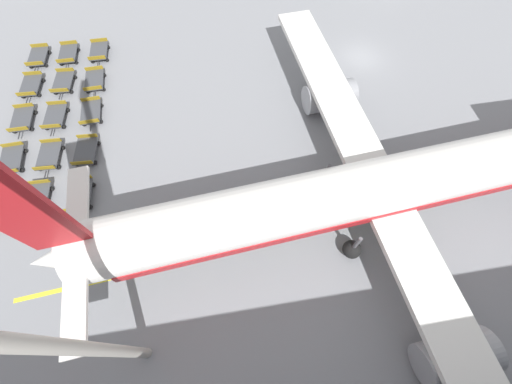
{
  "coord_description": "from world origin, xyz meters",
  "views": [
    {
      "loc": [
        23.69,
        -13.92,
        20.29
      ],
      "look_at": [
        13.92,
        -12.37,
        1.93
      ],
      "focal_mm": 22.0,
      "sensor_mm": 36.0,
      "label": 1
    }
  ],
  "objects_px": {
    "baggage_dolly_row_mid_a_col_b": "(64,82)",
    "baggage_dolly_row_mid_b_col_b": "(95,81)",
    "baggage_dolly_row_near_col_d": "(12,160)",
    "baggage_dolly_row_mid_b_col_c": "(91,112)",
    "baggage_dolly_row_mid_a_col_e": "(37,199)",
    "baggage_dolly_row_mid_b_col_a": "(99,51)",
    "baggage_dolly_row_near_col_c": "(23,119)",
    "baggage_dolly_row_mid_a_col_c": "(55,117)",
    "baggage_dolly_row_near_col_a": "(38,57)",
    "baggage_dolly_row_near_col_b": "(31,86)",
    "airplane": "(399,183)",
    "baggage_dolly_row_mid_a_col_d": "(49,156)",
    "baggage_dolly_row_mid_b_col_d": "(86,151)",
    "baggage_dolly_row_mid_a_col_a": "(68,54)",
    "baggage_dolly_row_mid_b_col_e": "(80,195)"
  },
  "relations": [
    {
      "from": "baggage_dolly_row_near_col_a",
      "to": "baggage_dolly_row_mid_a_col_e",
      "type": "height_order",
      "value": "same"
    },
    {
      "from": "baggage_dolly_row_mid_a_col_b",
      "to": "baggage_dolly_row_mid_b_col_b",
      "type": "xyz_separation_m",
      "value": [
        0.21,
        2.71,
        0.0
      ]
    },
    {
      "from": "baggage_dolly_row_mid_a_col_a",
      "to": "baggage_dolly_row_mid_b_col_e",
      "type": "relative_size",
      "value": 0.99
    },
    {
      "from": "baggage_dolly_row_near_col_d",
      "to": "baggage_dolly_row_mid_b_col_e",
      "type": "relative_size",
      "value": 1.0
    },
    {
      "from": "baggage_dolly_row_mid_a_col_d",
      "to": "baggage_dolly_row_near_col_a",
      "type": "bearing_deg",
      "value": -166.96
    },
    {
      "from": "baggage_dolly_row_near_col_c",
      "to": "baggage_dolly_row_mid_b_col_a",
      "type": "distance_m",
      "value": 9.42
    },
    {
      "from": "baggage_dolly_row_mid_a_col_b",
      "to": "baggage_dolly_row_near_col_b",
      "type": "bearing_deg",
      "value": -90.17
    },
    {
      "from": "baggage_dolly_row_mid_a_col_e",
      "to": "baggage_dolly_row_mid_b_col_d",
      "type": "xyz_separation_m",
      "value": [
        -3.75,
        3.01,
        0.0
      ]
    },
    {
      "from": "airplane",
      "to": "baggage_dolly_row_mid_a_col_e",
      "type": "xyz_separation_m",
      "value": [
        -4.14,
        -24.12,
        -2.82
      ]
    },
    {
      "from": "baggage_dolly_row_mid_b_col_a",
      "to": "baggage_dolly_row_near_col_b",
      "type": "bearing_deg",
      "value": -56.28
    },
    {
      "from": "baggage_dolly_row_near_col_d",
      "to": "baggage_dolly_row_near_col_a",
      "type": "bearing_deg",
      "value": 179.82
    },
    {
      "from": "baggage_dolly_row_near_col_b",
      "to": "airplane",
      "type": "bearing_deg",
      "value": 59.14
    },
    {
      "from": "baggage_dolly_row_near_col_a",
      "to": "baggage_dolly_row_mid_b_col_c",
      "type": "relative_size",
      "value": 1.0
    },
    {
      "from": "baggage_dolly_row_mid_a_col_a",
      "to": "baggage_dolly_row_mid_a_col_b",
      "type": "height_order",
      "value": "same"
    },
    {
      "from": "baggage_dolly_row_mid_b_col_c",
      "to": "baggage_dolly_row_mid_b_col_d",
      "type": "bearing_deg",
      "value": -0.42
    },
    {
      "from": "baggage_dolly_row_near_col_c",
      "to": "baggage_dolly_row_near_col_a",
      "type": "bearing_deg",
      "value": -179.96
    },
    {
      "from": "baggage_dolly_row_mid_a_col_b",
      "to": "baggage_dolly_row_mid_a_col_a",
      "type": "bearing_deg",
      "value": -179.24
    },
    {
      "from": "baggage_dolly_row_mid_a_col_c",
      "to": "baggage_dolly_row_mid_b_col_b",
      "type": "height_order",
      "value": "same"
    },
    {
      "from": "baggage_dolly_row_mid_a_col_b",
      "to": "baggage_dolly_row_mid_a_col_e",
      "type": "xyz_separation_m",
      "value": [
        11.74,
        -0.31,
        0.0
      ]
    },
    {
      "from": "baggage_dolly_row_mid_a_col_b",
      "to": "baggage_dolly_row_mid_b_col_a",
      "type": "relative_size",
      "value": 1.01
    },
    {
      "from": "baggage_dolly_row_mid_a_col_b",
      "to": "baggage_dolly_row_mid_a_col_e",
      "type": "distance_m",
      "value": 11.74
    },
    {
      "from": "baggage_dolly_row_near_col_b",
      "to": "baggage_dolly_row_mid_b_col_d",
      "type": "height_order",
      "value": "same"
    },
    {
      "from": "baggage_dolly_row_near_col_c",
      "to": "baggage_dolly_row_mid_a_col_c",
      "type": "distance_m",
      "value": 2.62
    },
    {
      "from": "baggage_dolly_row_near_col_d",
      "to": "baggage_dolly_row_mid_b_col_c",
      "type": "xyz_separation_m",
      "value": [
        -3.95,
        5.55,
        0.0
      ]
    },
    {
      "from": "baggage_dolly_row_near_col_b",
      "to": "baggage_dolly_row_near_col_d",
      "type": "distance_m",
      "value": 7.94
    },
    {
      "from": "baggage_dolly_row_mid_a_col_c",
      "to": "baggage_dolly_row_mid_a_col_d",
      "type": "height_order",
      "value": "same"
    },
    {
      "from": "baggage_dolly_row_near_col_b",
      "to": "baggage_dolly_row_mid_b_col_a",
      "type": "distance_m",
      "value": 6.68
    },
    {
      "from": "baggage_dolly_row_mid_a_col_e",
      "to": "baggage_dolly_row_mid_b_col_b",
      "type": "bearing_deg",
      "value": 165.35
    },
    {
      "from": "baggage_dolly_row_near_col_c",
      "to": "baggage_dolly_row_mid_a_col_d",
      "type": "distance_m",
      "value": 4.96
    },
    {
      "from": "baggage_dolly_row_near_col_d",
      "to": "baggage_dolly_row_mid_b_col_b",
      "type": "height_order",
      "value": "same"
    },
    {
      "from": "baggage_dolly_row_near_col_b",
      "to": "baggage_dolly_row_mid_b_col_c",
      "type": "height_order",
      "value": "same"
    },
    {
      "from": "baggage_dolly_row_mid_a_col_a",
      "to": "baggage_dolly_row_near_col_b",
      "type": "bearing_deg",
      "value": -35.56
    },
    {
      "from": "baggage_dolly_row_near_col_a",
      "to": "baggage_dolly_row_near_col_b",
      "type": "height_order",
      "value": "same"
    },
    {
      "from": "baggage_dolly_row_mid_a_col_b",
      "to": "baggage_dolly_row_near_col_d",
      "type": "bearing_deg",
      "value": -19.51
    },
    {
      "from": "baggage_dolly_row_near_col_b",
      "to": "baggage_dolly_row_mid_a_col_b",
      "type": "distance_m",
      "value": 2.76
    },
    {
      "from": "baggage_dolly_row_mid_a_col_e",
      "to": "baggage_dolly_row_near_col_d",
      "type": "bearing_deg",
      "value": -146.65
    },
    {
      "from": "baggage_dolly_row_mid_b_col_a",
      "to": "baggage_dolly_row_mid_b_col_b",
      "type": "height_order",
      "value": "same"
    },
    {
      "from": "baggage_dolly_row_near_col_a",
      "to": "baggage_dolly_row_mid_a_col_c",
      "type": "distance_m",
      "value": 8.25
    },
    {
      "from": "baggage_dolly_row_near_col_a",
      "to": "baggage_dolly_row_near_col_c",
      "type": "height_order",
      "value": "same"
    },
    {
      "from": "baggage_dolly_row_mid_a_col_d",
      "to": "baggage_dolly_row_mid_b_col_b",
      "type": "distance_m",
      "value": 8.28
    },
    {
      "from": "baggage_dolly_row_near_col_c",
      "to": "baggage_dolly_row_near_col_b",
      "type": "bearing_deg",
      "value": 179.94
    },
    {
      "from": "baggage_dolly_row_near_col_d",
      "to": "baggage_dolly_row_mid_a_col_c",
      "type": "distance_m",
      "value": 4.76
    },
    {
      "from": "baggage_dolly_row_near_col_d",
      "to": "baggage_dolly_row_mid_a_col_a",
      "type": "bearing_deg",
      "value": 166.77
    },
    {
      "from": "airplane",
      "to": "baggage_dolly_row_mid_a_col_e",
      "type": "distance_m",
      "value": 24.64
    },
    {
      "from": "baggage_dolly_row_mid_a_col_d",
      "to": "baggage_dolly_row_mid_b_col_c",
      "type": "xyz_separation_m",
      "value": [
        -4.04,
        2.76,
        0.0
      ]
    },
    {
      "from": "airplane",
      "to": "baggage_dolly_row_mid_a_col_b",
      "type": "height_order",
      "value": "airplane"
    },
    {
      "from": "baggage_dolly_row_near_col_a",
      "to": "baggage_dolly_row_mid_b_col_b",
      "type": "bearing_deg",
      "value": 53.62
    },
    {
      "from": "baggage_dolly_row_near_col_b",
      "to": "baggage_dolly_row_mid_b_col_c",
      "type": "bearing_deg",
      "value": 54.05
    },
    {
      "from": "baggage_dolly_row_mid_a_col_b",
      "to": "baggage_dolly_row_mid_a_col_e",
      "type": "height_order",
      "value": "same"
    },
    {
      "from": "baggage_dolly_row_near_col_c",
      "to": "baggage_dolly_row_mid_a_col_e",
      "type": "xyz_separation_m",
      "value": [
        7.85,
        2.46,
        0.0
      ]
    }
  ]
}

